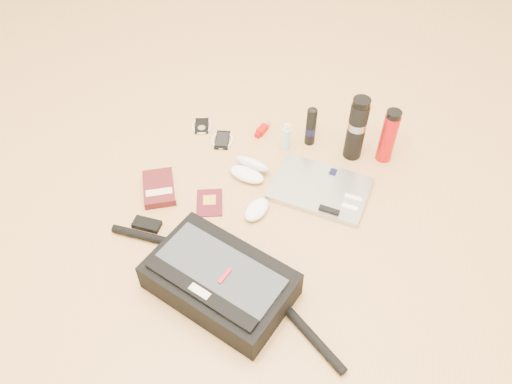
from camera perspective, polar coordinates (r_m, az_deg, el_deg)
ground at (r=1.80m, az=0.27°, el=-3.66°), size 4.00×4.00×0.00m
messenger_bag at (r=1.61m, az=-4.23°, el=-10.04°), size 0.87×0.43×0.13m
laptop at (r=1.91m, az=7.39°, el=0.34°), size 0.39×0.31×0.03m
book at (r=1.93m, az=-10.98°, el=0.46°), size 0.18×0.21×0.03m
passport at (r=1.87m, az=-5.34°, el=-1.21°), size 0.13×0.15×0.01m
mouse at (r=1.82m, az=0.08°, el=-2.01°), size 0.11×0.14×0.04m
sunglasses_case at (r=1.95m, az=-0.73°, el=2.61°), size 0.17×0.16×0.08m
ipod at (r=2.18m, az=-6.21°, el=7.53°), size 0.10×0.11×0.01m
phone at (r=2.11m, az=-3.88°, el=5.95°), size 0.10×0.12×0.01m
inhaler at (r=2.14m, az=0.76°, el=7.19°), size 0.05×0.10×0.03m
spray_bottle at (r=2.04m, az=3.45°, el=6.24°), size 0.04×0.04×0.13m
aerosol_can at (r=2.05m, az=6.30°, el=7.49°), size 0.05×0.05×0.18m
thermos_black at (r=1.99m, az=11.43°, el=7.13°), size 0.09×0.09×0.28m
thermos_red at (r=2.02m, az=14.89°, el=6.18°), size 0.08×0.08×0.24m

